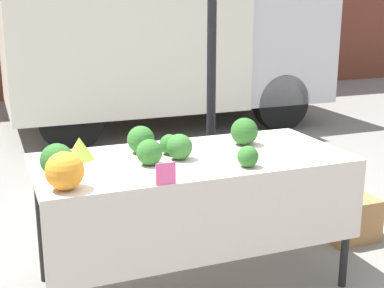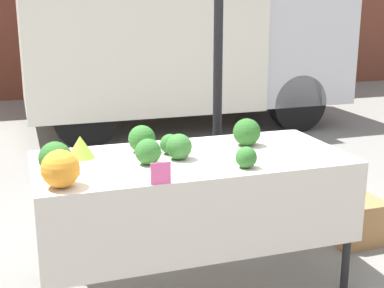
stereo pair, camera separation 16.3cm
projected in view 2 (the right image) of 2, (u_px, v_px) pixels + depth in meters
ground_plane at (192, 283)px, 3.49m from camera, size 40.00×40.00×0.00m
tent_pole at (218, 76)px, 4.06m from camera, size 0.07×0.07×2.47m
parked_truck at (172, 39)px, 7.60m from camera, size 4.49×2.15×2.36m
market_table at (196, 176)px, 3.23m from camera, size 1.91×0.89×0.86m
orange_cauliflower at (60, 169)px, 2.71m from camera, size 0.20×0.20×0.20m
romanesco_head at (80, 147)px, 3.23m from camera, size 0.17×0.17×0.14m
broccoli_head_0 at (179, 147)px, 3.20m from camera, size 0.16×0.16×0.16m
broccoli_head_1 at (247, 132)px, 3.50m from camera, size 0.18×0.18×0.18m
broccoli_head_2 at (142, 139)px, 3.35m from camera, size 0.17×0.17×0.17m
broccoli_head_3 at (148, 152)px, 3.10m from camera, size 0.15×0.15×0.15m
broccoli_head_4 at (55, 158)px, 2.92m from camera, size 0.18×0.18×0.18m
broccoli_head_5 at (246, 157)px, 3.03m from camera, size 0.12×0.12×0.12m
broccoli_head_6 at (170, 144)px, 3.31m from camera, size 0.13×0.13×0.13m
price_sign at (161, 173)px, 2.76m from camera, size 0.11×0.01×0.12m
produce_crate at (355, 220)px, 4.07m from camera, size 0.39×0.36×0.33m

